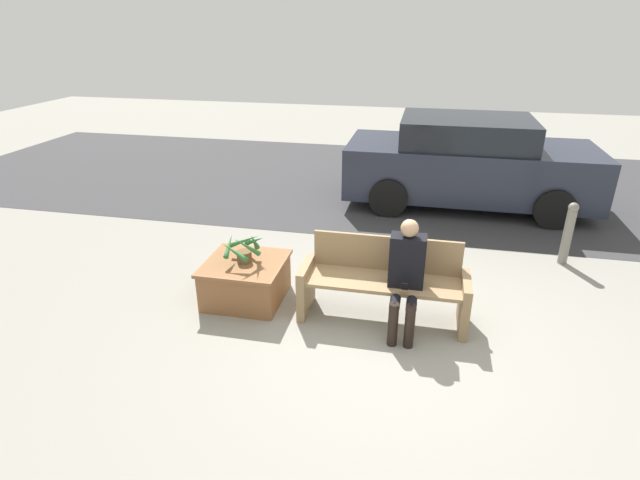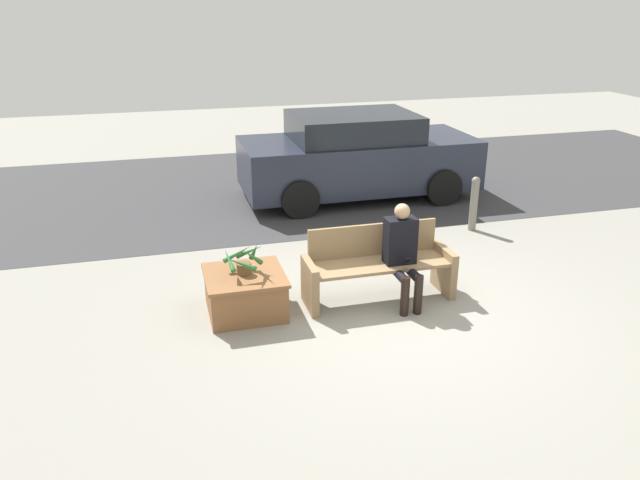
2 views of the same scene
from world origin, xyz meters
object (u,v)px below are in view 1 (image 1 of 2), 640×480
bench (384,282)px  parked_car (468,163)px  person_seated (406,272)px  potted_plant (244,248)px  planter_box (246,279)px  bollard_post (568,232)px

bench → parked_car: (1.08, 4.07, 0.34)m
person_seated → potted_plant: size_ratio=2.46×
person_seated → bench: bearing=140.8°
bench → person_seated: size_ratio=1.48×
planter_box → potted_plant: bearing=27.3°
planter_box → parked_car: 4.89m
planter_box → parked_car: bearing=56.0°
bench → parked_car: parked_car is taller
planter_box → bollard_post: (3.95, 1.83, 0.20)m
bench → potted_plant: potted_plant is taller
bench → planter_box: 1.65m
potted_plant → planter_box: bearing=-152.7°
person_seated → potted_plant: person_seated is taller
bench → potted_plant: bearing=178.5°
person_seated → planter_box: size_ratio=1.35×
parked_car → planter_box: bearing=-124.0°
potted_plant → parked_car: 4.86m
bench → person_seated: person_seated is taller
parked_car → bollard_post: (1.23, -2.20, -0.31)m
bench → person_seated: bearing=-39.2°
bench → bollard_post: size_ratio=2.08×
planter_box → potted_plant: size_ratio=1.82×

